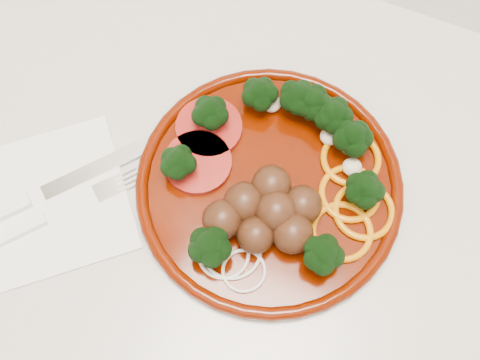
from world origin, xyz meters
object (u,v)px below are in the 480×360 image
at_px(plate, 274,180).
at_px(napkin, 50,202).
at_px(knife, 24,202).
at_px(fork, 30,225).

xyz_separation_m(plate, napkin, (-0.21, -0.11, -0.02)).
relative_size(plate, knife, 1.64).
height_order(knife, fork, knife).
xyz_separation_m(knife, fork, (0.02, -0.02, -0.00)).
relative_size(plate, fork, 1.84).
relative_size(knife, fork, 1.12).
xyz_separation_m(plate, fork, (-0.22, -0.14, -0.01)).
relative_size(napkin, knife, 0.93).
bearing_deg(knife, plate, -23.95).
xyz_separation_m(napkin, fork, (-0.00, -0.03, 0.01)).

